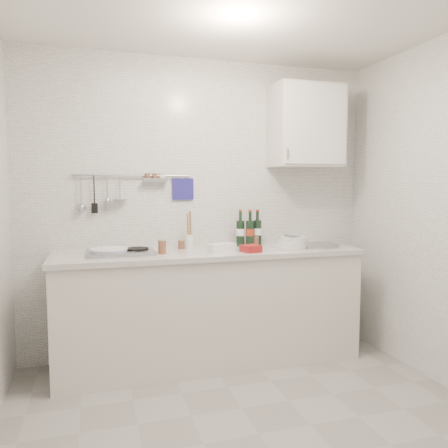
% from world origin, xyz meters
% --- Properties ---
extents(floor, '(3.00, 3.00, 0.00)m').
position_xyz_m(floor, '(0.00, 0.00, 0.00)').
color(floor, gray).
rests_on(floor, ground).
extents(back_wall, '(3.00, 0.02, 2.50)m').
position_xyz_m(back_wall, '(0.00, 1.40, 1.25)').
color(back_wall, silver).
rests_on(back_wall, floor).
extents(counter, '(2.44, 0.64, 0.96)m').
position_xyz_m(counter, '(0.01, 1.10, 0.43)').
color(counter, beige).
rests_on(counter, floor).
extents(wall_rail, '(0.98, 0.09, 0.34)m').
position_xyz_m(wall_rail, '(-0.60, 1.37, 1.43)').
color(wall_rail, '#93969B').
rests_on(wall_rail, back_wall).
extents(wall_cabinet, '(0.60, 0.38, 0.70)m').
position_xyz_m(wall_cabinet, '(0.90, 1.22, 1.95)').
color(wall_cabinet, beige).
rests_on(wall_cabinet, back_wall).
extents(plate_stack_hob, '(0.31, 0.30, 0.05)m').
position_xyz_m(plate_stack_hob, '(-0.79, 1.09, 0.95)').
color(plate_stack_hob, '#4A52A8').
rests_on(plate_stack_hob, counter).
extents(plate_stack_sink, '(0.27, 0.26, 0.11)m').
position_xyz_m(plate_stack_sink, '(0.68, 1.03, 0.97)').
color(plate_stack_sink, white).
rests_on(plate_stack_sink, counter).
extents(wine_bottles, '(0.23, 0.10, 0.31)m').
position_xyz_m(wine_bottles, '(0.39, 1.27, 1.07)').
color(wine_bottles, black).
rests_on(wine_bottles, counter).
extents(butter_dish, '(0.24, 0.16, 0.06)m').
position_xyz_m(butter_dish, '(0.07, 1.01, 0.95)').
color(butter_dish, white).
rests_on(butter_dish, counter).
extents(strawberry_punnet, '(0.16, 0.16, 0.06)m').
position_xyz_m(strawberry_punnet, '(0.28, 0.93, 0.95)').
color(strawberry_punnet, '#A81F12').
rests_on(strawberry_punnet, counter).
extents(utensil_crock, '(0.08, 0.08, 0.31)m').
position_xyz_m(utensil_crock, '(-0.13, 1.26, 0.99)').
color(utensil_crock, white).
rests_on(utensil_crock, counter).
extents(jar_a, '(0.06, 0.06, 0.08)m').
position_xyz_m(jar_a, '(-0.21, 1.26, 0.96)').
color(jar_a, brown).
rests_on(jar_a, counter).
extents(jar_b, '(0.06, 0.06, 0.06)m').
position_xyz_m(jar_b, '(0.48, 1.34, 0.95)').
color(jar_b, brown).
rests_on(jar_b, counter).
extents(jar_c, '(0.06, 0.06, 0.08)m').
position_xyz_m(jar_c, '(0.45, 1.25, 0.96)').
color(jar_c, brown).
rests_on(jar_c, counter).
extents(jar_d, '(0.07, 0.07, 0.11)m').
position_xyz_m(jar_d, '(-0.39, 1.04, 0.98)').
color(jar_d, brown).
rests_on(jar_d, counter).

